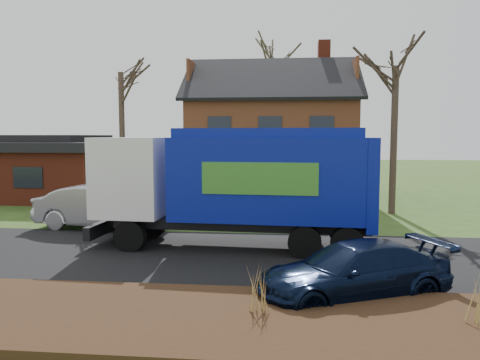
# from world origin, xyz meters

# --- Properties ---
(ground) EXTENTS (120.00, 120.00, 0.00)m
(ground) POSITION_xyz_m (0.00, 0.00, 0.00)
(ground) COLOR #334B19
(ground) RESTS_ON ground
(road) EXTENTS (80.00, 7.00, 0.02)m
(road) POSITION_xyz_m (0.00, 0.00, 0.01)
(road) COLOR black
(road) RESTS_ON ground
(mulch_verge) EXTENTS (80.00, 3.50, 0.30)m
(mulch_verge) POSITION_xyz_m (0.00, -5.30, 0.15)
(mulch_verge) COLOR black
(mulch_verge) RESTS_ON ground
(main_house) EXTENTS (12.95, 8.95, 9.26)m
(main_house) POSITION_xyz_m (1.49, 13.91, 4.03)
(main_house) COLOR beige
(main_house) RESTS_ON ground
(ranch_house) EXTENTS (9.80, 8.20, 3.70)m
(ranch_house) POSITION_xyz_m (-12.00, 13.00, 1.81)
(ranch_house) COLOR maroon
(ranch_house) RESTS_ON ground
(garbage_truck) EXTENTS (9.19, 2.95, 3.89)m
(garbage_truck) POSITION_xyz_m (1.33, 1.23, 2.24)
(garbage_truck) COLOR black
(garbage_truck) RESTS_ON ground
(silver_sedan) EXTENTS (5.41, 2.44, 1.72)m
(silver_sedan) POSITION_xyz_m (-4.34, 3.93, 0.86)
(silver_sedan) COLOR #A0A2A7
(silver_sedan) RESTS_ON ground
(navy_wagon) EXTENTS (4.82, 3.48, 1.30)m
(navy_wagon) POSITION_xyz_m (4.36, -3.40, 0.65)
(navy_wagon) COLOR black
(navy_wagon) RESTS_ON ground
(tree_front_west) EXTENTS (3.21, 3.21, 9.55)m
(tree_front_west) POSITION_xyz_m (-5.58, 9.71, 7.87)
(tree_front_west) COLOR #46352A
(tree_front_west) RESTS_ON ground
(tree_front_east) EXTENTS (3.52, 3.52, 9.79)m
(tree_front_east) POSITION_xyz_m (7.81, 8.72, 7.96)
(tree_front_east) COLOR #433228
(tree_front_east) RESTS_ON ground
(tree_back) EXTENTS (3.96, 3.96, 12.55)m
(tree_back) POSITION_xyz_m (1.68, 21.81, 10.46)
(tree_back) COLOR #413827
(tree_back) RESTS_ON ground
(grass_clump_mid) EXTENTS (0.31, 0.25, 0.86)m
(grass_clump_mid) POSITION_xyz_m (2.32, -5.03, 0.73)
(grass_clump_mid) COLOR #A68449
(grass_clump_mid) RESTS_ON mulch_verge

